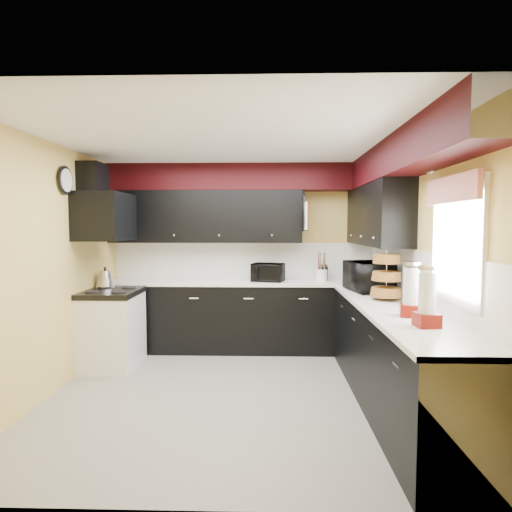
{
  "coord_description": "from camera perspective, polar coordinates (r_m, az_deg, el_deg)",
  "views": [
    {
      "loc": [
        0.34,
        -4.19,
        1.67
      ],
      "look_at": [
        0.21,
        0.61,
        1.34
      ],
      "focal_mm": 30.0,
      "sensor_mm": 36.0,
      "label": 1
    }
  ],
  "objects": [
    {
      "name": "cut_board",
      "position": [
        5.51,
        6.66,
        5.3
      ],
      "size": [
        0.03,
        0.26,
        0.35
      ],
      "primitive_type": "cube",
      "color": "white",
      "rests_on": "upper_back"
    },
    {
      "name": "upper_right",
      "position": [
        5.25,
        15.77,
        5.24
      ],
      "size": [
        0.35,
        1.8,
        0.7
      ],
      "primitive_type": "cube",
      "color": "black",
      "rests_on": "wall_right"
    },
    {
      "name": "cooktop",
      "position": [
        5.33,
        -18.74,
        -4.65
      ],
      "size": [
        0.62,
        0.77,
        0.06
      ],
      "primitive_type": "cube",
      "color": "black",
      "rests_on": "stove"
    },
    {
      "name": "pan_low",
      "position": [
        5.89,
        6.23,
        4.44
      ],
      "size": [
        0.03,
        0.24,
        0.42
      ],
      "primitive_type": null,
      "color": "black",
      "rests_on": "upper_back"
    },
    {
      "name": "deco_plate",
      "position": [
        4.14,
        22.22,
        11.73
      ],
      "size": [
        0.03,
        0.24,
        0.24
      ],
      "primitive_type": null,
      "color": "white",
      "rests_on": "wall_right"
    },
    {
      "name": "clock",
      "position": [
        4.94,
        -24.09,
        9.2
      ],
      "size": [
        0.03,
        0.3,
        0.3
      ],
      "primitive_type": null,
      "color": "black",
      "rests_on": "wall_left"
    },
    {
      "name": "soffit_back",
      "position": [
        5.86,
        -1.83,
        10.4
      ],
      "size": [
        3.6,
        0.36,
        0.35
      ],
      "primitive_type": "cube",
      "color": "black",
      "rests_on": "wall_back"
    },
    {
      "name": "microwave",
      "position": [
        4.99,
        14.84,
        -2.66
      ],
      "size": [
        0.51,
        0.66,
        0.33
      ],
      "primitive_type": "imported",
      "rotation": [
        0.0,
        0.0,
        1.75
      ],
      "color": "black",
      "rests_on": "counter_right"
    },
    {
      "name": "upper_back",
      "position": [
        5.88,
        -6.71,
        5.22
      ],
      "size": [
        2.6,
        0.35,
        0.7
      ],
      "primitive_type": "cube",
      "color": "black",
      "rests_on": "wall_back"
    },
    {
      "name": "knife_block",
      "position": [
        5.85,
        9.0,
        -2.24
      ],
      "size": [
        0.1,
        0.13,
        0.2
      ],
      "primitive_type": "cube",
      "rotation": [
        0.0,
        0.0,
        0.03
      ],
      "color": "black",
      "rests_on": "counter_back"
    },
    {
      "name": "cab_right",
      "position": [
        4.24,
        17.81,
        -12.95
      ],
      "size": [
        0.6,
        3.0,
        0.9
      ],
      "primitive_type": "cube",
      "color": "black",
      "rests_on": "ground"
    },
    {
      "name": "pan_top",
      "position": [
        5.77,
        6.36,
        7.23
      ],
      "size": [
        0.03,
        0.22,
        0.4
      ],
      "primitive_type": null,
      "color": "black",
      "rests_on": "upper_back"
    },
    {
      "name": "hood_duct",
      "position": [
        5.36,
        -20.89,
        9.39
      ],
      "size": [
        0.24,
        0.4,
        0.4
      ],
      "primitive_type": "cube",
      "color": "black",
      "rests_on": "wall_left"
    },
    {
      "name": "hood",
      "position": [
        5.29,
        -19.47,
        4.94
      ],
      "size": [
        0.5,
        0.78,
        0.55
      ],
      "primitive_type": "cube",
      "color": "black",
      "rests_on": "wall_left"
    },
    {
      "name": "cab_back",
      "position": [
        5.83,
        -1.86,
        -8.1
      ],
      "size": [
        3.6,
        0.6,
        0.9
      ],
      "primitive_type": "cube",
      "color": "black",
      "rests_on": "ground"
    },
    {
      "name": "dispenser_a",
      "position": [
        3.68,
        19.96,
        -4.3
      ],
      "size": [
        0.19,
        0.19,
        0.43
      ],
      "primitive_type": null,
      "rotation": [
        0.0,
        0.0,
        -0.24
      ],
      "color": "maroon",
      "rests_on": "counter_right"
    },
    {
      "name": "kettle",
      "position": [
        5.6,
        -19.47,
        -2.89
      ],
      "size": [
        0.29,
        0.29,
        0.21
      ],
      "primitive_type": null,
      "rotation": [
        0.0,
        0.0,
        -0.33
      ],
      "color": "#A9AAAE",
      "rests_on": "cooktop"
    },
    {
      "name": "utensil_crock",
      "position": [
        5.75,
        8.74,
        -2.57
      ],
      "size": [
        0.18,
        0.18,
        0.16
      ],
      "primitive_type": "cylinder",
      "rotation": [
        0.0,
        0.0,
        0.26
      ],
      "color": "white",
      "rests_on": "counter_back"
    },
    {
      "name": "window",
      "position": [
        3.6,
        25.24,
        1.67
      ],
      "size": [
        0.03,
        0.86,
        0.96
      ],
      "primitive_type": null,
      "color": "white",
      "rests_on": "wall_right"
    },
    {
      "name": "baskets",
      "position": [
        4.43,
        16.99,
        -2.56
      ],
      "size": [
        0.27,
        0.27,
        0.5
      ],
      "primitive_type": null,
      "color": "brown",
      "rests_on": "upper_right"
    },
    {
      "name": "valance",
      "position": [
        3.58,
        24.62,
        8.08
      ],
      "size": [
        0.04,
        0.88,
        0.2
      ],
      "primitive_type": "cube",
      "color": "red",
      "rests_on": "wall_right"
    },
    {
      "name": "wall_right",
      "position": [
        4.46,
        20.65,
        -1.69
      ],
      "size": [
        0.06,
        3.6,
        2.5
      ],
      "primitive_type": "cube",
      "color": "#E0C666",
      "rests_on": "ground"
    },
    {
      "name": "dispenser_b",
      "position": [
        3.35,
        21.88,
        -5.16
      ],
      "size": [
        0.17,
        0.17,
        0.43
      ],
      "primitive_type": null,
      "rotation": [
        0.0,
        0.0,
        0.1
      ],
      "color": "#5C0714",
      "rests_on": "counter_right"
    },
    {
      "name": "soffit_right",
      "position": [
        4.26,
        19.49,
        12.59
      ],
      "size": [
        0.36,
        3.24,
        0.35
      ],
      "primitive_type": "cube",
      "color": "black",
      "rests_on": "wall_right"
    },
    {
      "name": "counter_back",
      "position": [
        5.75,
        -1.87,
        -3.52
      ],
      "size": [
        3.62,
        0.64,
        0.04
      ],
      "primitive_type": "cube",
      "color": "white",
      "rests_on": "cab_back"
    },
    {
      "name": "splash_back",
      "position": [
        6.01,
        -1.71,
        -0.6
      ],
      "size": [
        3.6,
        0.02,
        0.5
      ],
      "primitive_type": "cube",
      "color": "white",
      "rests_on": "counter_back"
    },
    {
      "name": "ground",
      "position": [
        4.53,
        -3.03,
        -17.69
      ],
      "size": [
        3.6,
        3.6,
        0.0
      ],
      "primitive_type": "plane",
      "color": "gray",
      "rests_on": "ground"
    },
    {
      "name": "toaster_oven",
      "position": [
        5.69,
        1.58,
        -2.2
      ],
      "size": [
        0.48,
        0.43,
        0.24
      ],
      "primitive_type": "imported",
      "rotation": [
        0.0,
        0.0,
        -0.26
      ],
      "color": "black",
      "rests_on": "counter_back"
    },
    {
      "name": "counter_right",
      "position": [
        4.13,
        17.95,
        -6.69
      ],
      "size": [
        0.64,
        3.02,
        0.04
      ],
      "primitive_type": "cube",
      "color": "white",
      "rests_on": "cab_right"
    },
    {
      "name": "wall_back",
      "position": [
        6.02,
        -1.71,
        -0.03
      ],
      "size": [
        3.6,
        0.06,
        2.5
      ],
      "primitive_type": "cube",
      "color": "#E0C666",
      "rests_on": "ground"
    },
    {
      "name": "ceiling",
      "position": [
        4.29,
        -3.15,
        15.13
      ],
      "size": [
        3.6,
        3.6,
        0.06
      ],
      "primitive_type": "cube",
      "color": "white",
      "rests_on": "wall_back"
    },
    {
      "name": "pan_mid",
      "position": [
        5.63,
        6.45,
        4.77
      ],
      "size": [
        0.03,
        0.28,
        0.46
      ],
      "primitive_type": null,
      "color": "black",
      "rests_on": "upper_back"
    },
    {
      "name": "wall_left",
      "position": [
        4.72,
        -25.41,
        -1.52
      ],
      "size": [
        0.06,
        3.6,
        2.5
      ],
      "primitive_type": "cube",
      "color": "#E0C666",
      "rests_on": "ground"
    },
    {
      "name": "stove",
      "position": [
        5.42,
        -18.63,
        -9.47
      ],
      "size": [
        0.6,
        0.75,
        0.86
      ],
      "primitive_type": "cube",
      "color": "white",
      "rests_on": "ground"
    },
    {
      "name": "splash_right",
      "position": [
        4.46,
        20.51,
        -2.46
      ],
      "size": [
        0.02,
        3.6,
        0.5
      ],
      "primitive_type": "cube",
      "color": "white",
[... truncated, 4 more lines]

